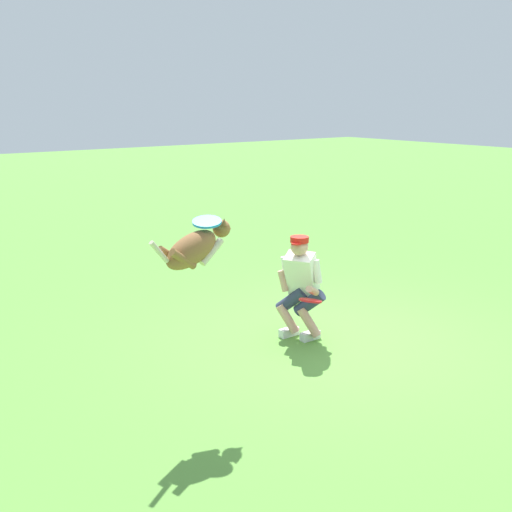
% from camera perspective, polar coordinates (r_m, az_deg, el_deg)
% --- Properties ---
extents(ground_plane, '(60.00, 60.00, 0.00)m').
position_cam_1_polar(ground_plane, '(7.49, 7.97, -8.04)').
color(ground_plane, '#5B963C').
extents(person, '(0.53, 0.71, 1.29)m').
position_cam_1_polar(person, '(7.34, 4.22, -2.62)').
color(person, silver).
rests_on(person, ground_plane).
extents(dog, '(1.00, 0.41, 0.46)m').
position_cam_1_polar(dog, '(5.57, -5.74, 0.78)').
color(dog, olive).
extents(frisbee_flying, '(0.35, 0.35, 0.10)m').
position_cam_1_polar(frisbee_flying, '(5.64, -4.65, 3.23)').
color(frisbee_flying, '#238DE1').
extents(frisbee_held, '(0.28, 0.28, 0.10)m').
position_cam_1_polar(frisbee_held, '(7.02, 5.15, -4.20)').
color(frisbee_held, red).
rests_on(frisbee_held, person).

